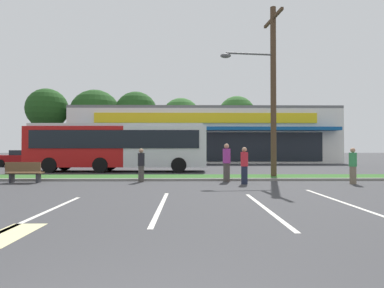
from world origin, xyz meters
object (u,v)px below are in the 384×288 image
(bus_stop_bench, at_px, (24,172))
(pedestrian_far, at_px, (141,165))
(city_bus, at_px, (119,146))
(pedestrian_mid, at_px, (244,166))
(pedestrian_near_bench, at_px, (353,166))
(car_0, at_px, (180,158))
(utility_pole, at_px, (271,86))
(pedestrian_by_pole, at_px, (227,163))
(car_3, at_px, (23,158))

(bus_stop_bench, xyz_separation_m, pedestrian_far, (5.31, 0.28, 0.29))
(city_bus, distance_m, pedestrian_far, 7.32)
(pedestrian_far, bearing_deg, pedestrian_mid, -133.83)
(pedestrian_near_bench, xyz_separation_m, pedestrian_mid, (-4.81, 0.04, 0.01))
(car_0, bearing_deg, city_bus, 57.70)
(utility_pole, relative_size, city_bus, 0.75)
(bus_stop_bench, height_order, pedestrian_by_pole, pedestrian_by_pole)
(car_3, xyz_separation_m, pedestrian_by_pole, (16.49, -13.04, 0.15))
(pedestrian_by_pole, bearing_deg, pedestrian_near_bench, 170.96)
(utility_pole, height_order, car_0, utility_pole)
(pedestrian_near_bench, height_order, pedestrian_mid, pedestrian_mid)
(car_3, bearing_deg, city_bus, 147.38)
(pedestrian_far, bearing_deg, pedestrian_near_bench, -128.26)
(pedestrian_mid, bearing_deg, car_0, -68.97)
(city_bus, distance_m, car_0, 7.62)
(bus_stop_bench, bearing_deg, pedestrian_near_bench, 177.21)
(pedestrian_mid, distance_m, pedestrian_far, 4.79)
(car_0, distance_m, pedestrian_by_pole, 13.36)
(pedestrian_by_pole, relative_size, pedestrian_mid, 1.11)
(utility_pole, bearing_deg, pedestrian_by_pole, -146.76)
(city_bus, xyz_separation_m, pedestrian_mid, (7.27, -7.74, -0.95))
(car_3, distance_m, pedestrian_far, 18.08)
(pedestrian_by_pole, distance_m, pedestrian_mid, 1.22)
(city_bus, distance_m, pedestrian_mid, 10.66)
(utility_pole, relative_size, pedestrian_by_pole, 5.06)
(bus_stop_bench, xyz_separation_m, pedestrian_by_pole, (9.35, 0.34, 0.40))
(pedestrian_far, bearing_deg, city_bus, -11.45)
(pedestrian_mid, bearing_deg, city_bus, -38.65)
(utility_pole, bearing_deg, car_3, 149.21)
(car_3, bearing_deg, pedestrian_mid, 140.64)
(car_3, relative_size, pedestrian_by_pole, 2.54)
(car_0, xyz_separation_m, pedestrian_far, (-1.46, -13.17, 0.01))
(utility_pole, distance_m, pedestrian_by_pole, 5.04)
(bus_stop_bench, bearing_deg, pedestrian_by_pole, -177.89)
(pedestrian_near_bench, bearing_deg, car_3, -70.68)
(bus_stop_bench, bearing_deg, pedestrian_far, -177.02)
(car_0, distance_m, pedestrian_near_bench, 16.29)
(car_0, bearing_deg, utility_pole, 114.23)
(car_0, xyz_separation_m, pedestrian_near_bench, (8.04, -14.17, 0.03))
(car_0, bearing_deg, bus_stop_bench, 63.28)
(city_bus, xyz_separation_m, pedestrian_by_pole, (6.61, -6.72, -0.86))
(city_bus, distance_m, bus_stop_bench, 7.67)
(utility_pole, xyz_separation_m, pedestrian_mid, (-1.91, -2.71, -4.09))
(city_bus, distance_m, pedestrian_near_bench, 14.40)
(bus_stop_bench, bearing_deg, city_bus, -111.15)
(car_0, relative_size, pedestrian_mid, 2.65)
(pedestrian_near_bench, height_order, pedestrian_by_pole, pedestrian_by_pole)
(city_bus, xyz_separation_m, car_3, (-9.88, 6.32, -1.01))
(pedestrian_near_bench, bearing_deg, bus_stop_bench, -40.75)
(utility_pole, bearing_deg, car_0, 114.23)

